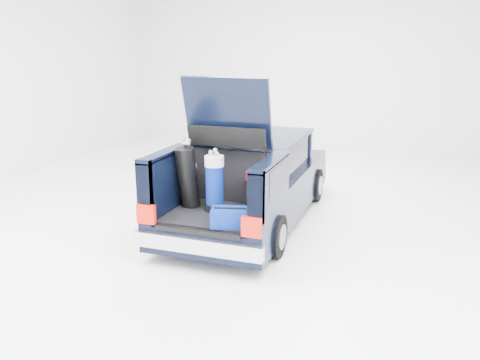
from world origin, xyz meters
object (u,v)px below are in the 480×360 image
at_px(blue_golf_bag, 215,183).
at_px(blue_duffel, 230,217).
at_px(black_golf_bag, 188,177).
at_px(car, 252,180).
at_px(red_suitcase, 259,190).

relative_size(blue_golf_bag, blue_duffel, 1.63).
bearing_deg(blue_golf_bag, black_golf_bag, -175.05).
xyz_separation_m(car, black_golf_bag, (-0.50, -1.45, 0.38)).
relative_size(car, black_golf_bag, 4.65).
xyz_separation_m(car, blue_duffel, (0.36, -2.01, 0.05)).
distance_m(red_suitcase, black_golf_bag, 1.05).
bearing_deg(red_suitcase, blue_duffel, -109.47).
relative_size(red_suitcase, blue_duffel, 1.07).
bearing_deg(blue_duffel, red_suitcase, 65.60).
relative_size(car, blue_duffel, 8.35).
relative_size(car, red_suitcase, 7.84).
height_order(black_golf_bag, blue_duffel, black_golf_bag).
bearing_deg(blue_duffel, black_golf_bag, 132.46).
distance_m(car, blue_golf_bag, 1.53).
distance_m(car, black_golf_bag, 1.58).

